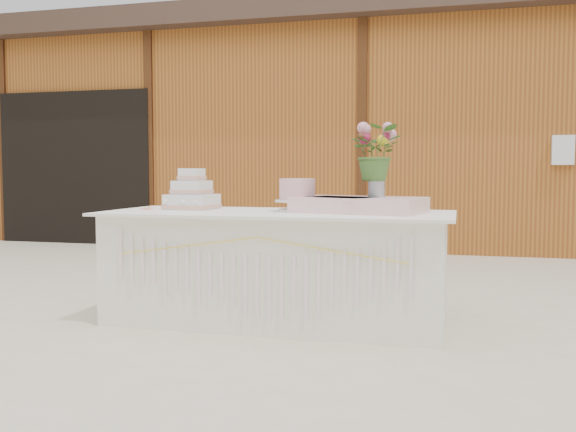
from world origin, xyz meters
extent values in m
plane|color=beige|center=(0.00, 0.00, 0.00)|extent=(80.00, 80.00, 0.00)
cube|color=#995920|center=(0.00, 6.00, 1.50)|extent=(12.00, 4.00, 3.00)
cube|color=#38281F|center=(0.00, 6.00, 3.15)|extent=(12.60, 4.60, 0.30)
cube|color=black|center=(-4.20, 3.98, 1.10)|extent=(2.40, 0.08, 2.20)
cube|color=white|center=(0.00, 0.00, 0.38)|extent=(2.28, 0.88, 0.75)
cube|color=white|center=(0.00, 0.00, 0.76)|extent=(2.40, 1.00, 0.02)
cube|color=silver|center=(-0.69, 0.13, 0.83)|extent=(0.34, 0.34, 0.11)
cube|color=#DD9F8C|center=(-0.69, 0.13, 0.79)|extent=(0.35, 0.35, 0.03)
cube|color=silver|center=(-0.69, 0.13, 0.93)|extent=(0.24, 0.24, 0.10)
cube|color=#DD9F8C|center=(-0.69, 0.13, 0.90)|extent=(0.26, 0.26, 0.03)
cube|color=silver|center=(-0.69, 0.13, 1.03)|extent=(0.16, 0.16, 0.09)
cube|color=#DD9F8C|center=(-0.69, 0.13, 1.00)|extent=(0.17, 0.17, 0.03)
cylinder|color=silver|center=(0.13, 0.06, 0.78)|extent=(0.27, 0.27, 0.02)
cylinder|color=silver|center=(0.13, 0.06, 0.81)|extent=(0.08, 0.08, 0.05)
cylinder|color=silver|center=(0.13, 0.06, 0.84)|extent=(0.32, 0.32, 0.01)
cylinder|color=#D89C9E|center=(0.13, 0.06, 0.92)|extent=(0.25, 0.25, 0.15)
cube|color=#FFD1CD|center=(0.56, 0.05, 0.82)|extent=(0.93, 0.66, 0.11)
cylinder|color=#B3B3B8|center=(0.68, 0.08, 0.95)|extent=(0.12, 0.12, 0.16)
imported|color=#3E6528|center=(0.68, 0.08, 1.22)|extent=(0.35, 0.30, 0.38)
camera|label=1|loc=(1.21, -4.25, 1.05)|focal=40.00mm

